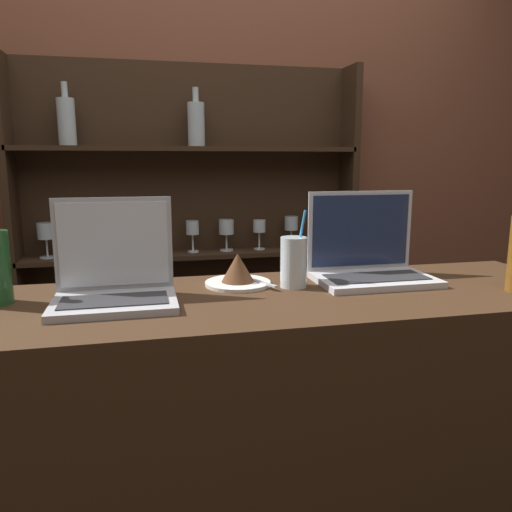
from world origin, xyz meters
TOP-DOWN VIEW (x-y plane):
  - bar_counter at (0.00, 0.26)m, footprint 1.70×0.52m
  - back_wall at (0.00, 1.34)m, footprint 7.00×0.06m
  - back_shelf at (-0.13, 1.27)m, footprint 1.47×0.18m
  - laptop_near at (-0.41, 0.28)m, footprint 0.29×0.21m
  - laptop_far at (0.30, 0.36)m, footprint 0.33×0.22m
  - cake_plate at (-0.08, 0.38)m, footprint 0.18×0.18m
  - water_glass at (0.06, 0.33)m, footprint 0.07×0.07m

SIDE VIEW (x-z plane):
  - bar_counter at x=0.00m, z-range 0.00..1.07m
  - back_shelf at x=-0.13m, z-range 0.04..1.86m
  - cake_plate at x=-0.08m, z-range 1.06..1.15m
  - laptop_far at x=0.30m, z-range 1.00..1.25m
  - laptop_near at x=-0.41m, z-range 1.00..1.25m
  - water_glass at x=0.06m, z-range 1.03..1.24m
  - back_wall at x=0.00m, z-range 0.00..2.70m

